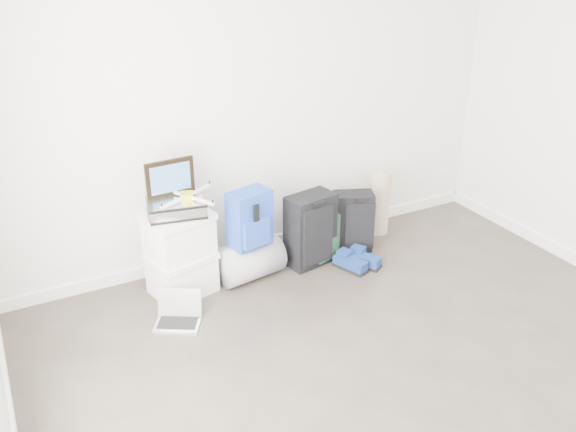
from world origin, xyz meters
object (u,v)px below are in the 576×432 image
boxes_stack (180,254)px  large_suitcase (311,230)px  carry_on (353,222)px  laptop (178,315)px  duffel_bag (250,260)px  briefcase (176,207)px

boxes_stack → large_suitcase: boxes_stack is taller
boxes_stack → carry_on: (1.58, -0.03, -0.07)m
carry_on → laptop: size_ratio=1.37×
carry_on → large_suitcase: bearing=-152.4°
duffel_bag → laptop: bearing=-164.5°
large_suitcase → carry_on: (0.46, 0.04, -0.04)m
briefcase → large_suitcase: size_ratio=0.65×
boxes_stack → laptop: bearing=-127.3°
duffel_bag → boxes_stack: bearing=166.0°
laptop → briefcase: bearing=96.6°
large_suitcase → laptop: large_suitcase is taller
laptop → boxes_stack: bearing=96.6°
laptop → large_suitcase: bearing=43.4°
large_suitcase → laptop: 1.35m
large_suitcase → duffel_bag: bearing=167.8°
briefcase → laptop: size_ratio=1.04×
duffel_bag → carry_on: size_ratio=0.96×
boxes_stack → briefcase: size_ratio=1.65×
boxes_stack → large_suitcase: (1.12, -0.07, -0.03)m
carry_on → boxes_stack: bearing=-158.8°
briefcase → carry_on: bearing=9.5°
boxes_stack → large_suitcase: 1.12m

